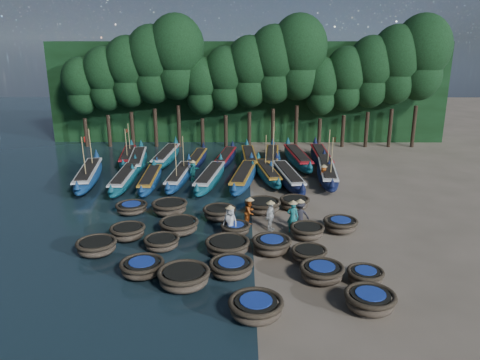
{
  "coord_description": "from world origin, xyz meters",
  "views": [
    {
      "loc": [
        -0.55,
        -25.31,
        10.36
      ],
      "look_at": [
        -0.72,
        4.37,
        1.3
      ],
      "focal_mm": 35.0,
      "sensor_mm": 36.0,
      "label": 1
    }
  ],
  "objects_px": {
    "fisherman_6": "(323,175)",
    "coracle_15": "(128,232)",
    "coracle_17": "(235,229)",
    "coracle_24": "(295,203)",
    "long_boat_4": "(210,178)",
    "coracle_12": "(227,246)",
    "long_boat_7": "(288,177)",
    "long_boat_11": "(166,157)",
    "coracle_4": "(370,300)",
    "coracle_16": "(179,226)",
    "long_boat_8": "(327,173)",
    "long_boat_14": "(249,158)",
    "fisherman_5": "(193,170)",
    "long_boat_16": "(298,158)",
    "coracle_10": "(97,246)",
    "coracle_5": "(142,267)",
    "coracle_20": "(132,208)",
    "coracle_21": "(170,207)",
    "long_boat_2": "(150,180)",
    "coracle_13": "(272,245)",
    "long_boat_5": "(244,177)",
    "coracle_7": "(231,267)",
    "long_boat_1": "(125,179)",
    "long_boat_6": "(267,173)",
    "fisherman_1": "(293,216)",
    "coracle_19": "(340,225)",
    "long_boat_0": "(88,175)",
    "long_boat_9": "(128,157)",
    "long_boat_12": "(197,160)",
    "coracle_22": "(219,213)",
    "long_boat_17": "(321,157)",
    "coracle_18": "(307,231)",
    "fisherman_2": "(250,211)",
    "fisherman_0": "(230,221)",
    "fisherman_4": "(270,215)",
    "coracle_3": "(256,307)",
    "coracle_8": "(322,272)",
    "long_boat_3": "(180,177)",
    "coracle_9": "(365,276)",
    "long_boat_13": "(226,158)",
    "fisherman_3": "(300,215)",
    "coracle_23": "(263,206)"
  },
  "relations": [
    {
      "from": "long_boat_14",
      "to": "long_boat_3",
      "type": "bearing_deg",
      "value": -135.83
    },
    {
      "from": "coracle_21",
      "to": "long_boat_2",
      "type": "distance_m",
      "value": 6.12
    },
    {
      "from": "coracle_23",
      "to": "coracle_8",
      "type": "bearing_deg",
      "value": -74.86
    },
    {
      "from": "long_boat_11",
      "to": "fisherman_5",
      "type": "xyz_separation_m",
      "value": [
        2.85,
        -5.15,
        0.22
      ]
    },
    {
      "from": "coracle_16",
      "to": "coracle_17",
      "type": "bearing_deg",
      "value": -4.45
    },
    {
      "from": "long_boat_7",
      "to": "fisherman_0",
      "type": "height_order",
      "value": "fisherman_0"
    },
    {
      "from": "long_boat_4",
      "to": "long_boat_14",
      "type": "distance_m",
      "value": 6.66
    },
    {
      "from": "long_boat_2",
      "to": "fisherman_1",
      "type": "bearing_deg",
      "value": -43.23
    },
    {
      "from": "long_boat_11",
      "to": "coracle_4",
      "type": "bearing_deg",
      "value": -58.93
    },
    {
      "from": "coracle_17",
      "to": "coracle_24",
      "type": "distance_m",
      "value": 5.51
    },
    {
      "from": "coracle_4",
      "to": "long_boat_17",
      "type": "bearing_deg",
      "value": 85.73
    },
    {
      "from": "coracle_9",
      "to": "long_boat_13",
      "type": "distance_m",
      "value": 21.36
    },
    {
      "from": "long_boat_9",
      "to": "long_boat_12",
      "type": "relative_size",
      "value": 1.04
    },
    {
      "from": "fisherman_2",
      "to": "fisherman_0",
      "type": "bearing_deg",
      "value": 173.41
    },
    {
      "from": "coracle_10",
      "to": "long_boat_8",
      "type": "xyz_separation_m",
      "value": [
        13.64,
        12.6,
        0.16
      ]
    },
    {
      "from": "fisherman_6",
      "to": "coracle_15",
      "type": "bearing_deg",
      "value": -27.21
    },
    {
      "from": "coracle_13",
      "to": "long_boat_5",
      "type": "height_order",
      "value": "long_boat_5"
    },
    {
      "from": "long_boat_4",
      "to": "coracle_5",
      "type": "bearing_deg",
      "value": -90.3
    },
    {
      "from": "coracle_3",
      "to": "long_boat_14",
      "type": "bearing_deg",
      "value": 89.89
    },
    {
      "from": "coracle_22",
      "to": "long_boat_17",
      "type": "relative_size",
      "value": 0.23
    },
    {
      "from": "long_boat_5",
      "to": "fisherman_5",
      "type": "height_order",
      "value": "fisherman_5"
    },
    {
      "from": "coracle_17",
      "to": "long_boat_4",
      "type": "xyz_separation_m",
      "value": [
        -1.99,
        9.11,
        0.17
      ]
    },
    {
      "from": "coracle_22",
      "to": "coracle_20",
      "type": "bearing_deg",
      "value": 169.25
    },
    {
      "from": "long_boat_16",
      "to": "long_boat_0",
      "type": "bearing_deg",
      "value": -167.95
    },
    {
      "from": "coracle_15",
      "to": "long_boat_6",
      "type": "xyz_separation_m",
      "value": [
        8.01,
        11.12,
        0.08
      ]
    },
    {
      "from": "coracle_12",
      "to": "long_boat_7",
      "type": "height_order",
      "value": "long_boat_7"
    },
    {
      "from": "long_boat_4",
      "to": "long_boat_7",
      "type": "bearing_deg",
      "value": 10.72
    },
    {
      "from": "long_boat_3",
      "to": "fisherman_6",
      "type": "distance_m",
      "value": 10.55
    },
    {
      "from": "long_boat_11",
      "to": "long_boat_7",
      "type": "bearing_deg",
      "value": -27.37
    },
    {
      "from": "coracle_17",
      "to": "long_boat_1",
      "type": "relative_size",
      "value": 0.21
    },
    {
      "from": "coracle_5",
      "to": "coracle_20",
      "type": "xyz_separation_m",
      "value": [
        -2.27,
        7.83,
        -0.04
      ]
    },
    {
      "from": "coracle_24",
      "to": "fisherman_2",
      "type": "height_order",
      "value": "fisherman_2"
    },
    {
      "from": "coracle_8",
      "to": "long_boat_12",
      "type": "distance_m",
      "value": 21.03
    },
    {
      "from": "coracle_15",
      "to": "fisherman_6",
      "type": "xyz_separation_m",
      "value": [
        12.0,
        9.61,
        0.38
      ]
    },
    {
      "from": "fisherman_5",
      "to": "fisherman_2",
      "type": "bearing_deg",
      "value": -134.05
    },
    {
      "from": "coracle_13",
      "to": "coracle_15",
      "type": "distance_m",
      "value": 7.76
    },
    {
      "from": "coracle_19",
      "to": "long_boat_2",
      "type": "height_order",
      "value": "long_boat_2"
    },
    {
      "from": "coracle_18",
      "to": "fisherman_0",
      "type": "bearing_deg",
      "value": 176.39
    },
    {
      "from": "coracle_18",
      "to": "long_boat_4",
      "type": "height_order",
      "value": "long_boat_4"
    },
    {
      "from": "coracle_22",
      "to": "long_boat_6",
      "type": "xyz_separation_m",
      "value": [
        3.24,
        8.28,
        0.06
      ]
    },
    {
      "from": "long_boat_4",
      "to": "long_boat_8",
      "type": "bearing_deg",
      "value": 15.97
    },
    {
      "from": "long_boat_14",
      "to": "fisherman_4",
      "type": "height_order",
      "value": "fisherman_4"
    },
    {
      "from": "long_boat_11",
      "to": "fisherman_0",
      "type": "relative_size",
      "value": 4.49
    },
    {
      "from": "long_boat_16",
      "to": "coracle_10",
      "type": "bearing_deg",
      "value": -130.88
    },
    {
      "from": "long_boat_6",
      "to": "fisherman_1",
      "type": "distance_m",
      "value": 10.13
    },
    {
      "from": "fisherman_3",
      "to": "coracle_20",
      "type": "bearing_deg",
      "value": -22.8
    },
    {
      "from": "coracle_24",
      "to": "long_boat_4",
      "type": "distance_m",
      "value": 7.54
    },
    {
      "from": "long_boat_1",
      "to": "long_boat_16",
      "type": "distance_m",
      "value": 14.51
    },
    {
      "from": "coracle_22",
      "to": "long_boat_12",
      "type": "height_order",
      "value": "long_boat_12"
    },
    {
      "from": "coracle_7",
      "to": "long_boat_8",
      "type": "bearing_deg",
      "value": 65.0
    }
  ]
}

